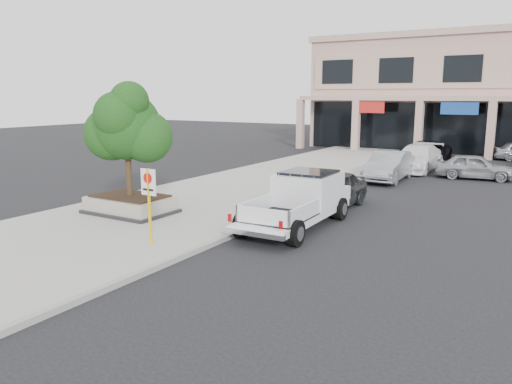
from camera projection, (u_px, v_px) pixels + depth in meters
The scene contains 13 objects.
ground at pixel (256, 254), 14.49m from camera, with size 120.00×120.00×0.00m, color black.
sidewalk at pixel (221, 196), 22.32m from camera, with size 8.00×52.00×0.15m, color gray.
curb at pixel (300, 207), 20.30m from camera, with size 0.20×52.00×0.15m, color gray.
planter at pixel (130, 204), 18.88m from camera, with size 3.20×2.20×0.68m.
planter_tree at pixel (132, 126), 18.38m from camera, with size 2.90×2.55×4.00m.
no_parking_sign at pixel (149, 196), 14.57m from camera, with size 0.55×0.09×2.30m.
hedge at pixel (291, 191), 20.63m from camera, with size 1.10×0.99×0.94m, color #1C4814.
pickup_truck at pixel (295, 202), 17.17m from camera, with size 2.19×5.92×1.87m, color silver, non-canonical shape.
curb_car_a at pixel (331, 190), 20.18m from camera, with size 1.78×4.42×1.51m, color #2A2D2F.
curb_car_b at pixel (389, 166), 26.82m from camera, with size 1.66×4.77×1.57m, color gray.
curb_car_c at pixel (417, 158), 30.25m from camera, with size 2.21×5.43×1.58m, color white.
curb_car_d at pixel (425, 152), 33.66m from camera, with size 2.48×5.37×1.49m, color black.
lot_car_a at pixel (475, 167), 27.29m from camera, with size 1.63×4.05×1.38m, color #96989E.
Camera 1 is at (7.23, -11.85, 4.54)m, focal length 35.00 mm.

